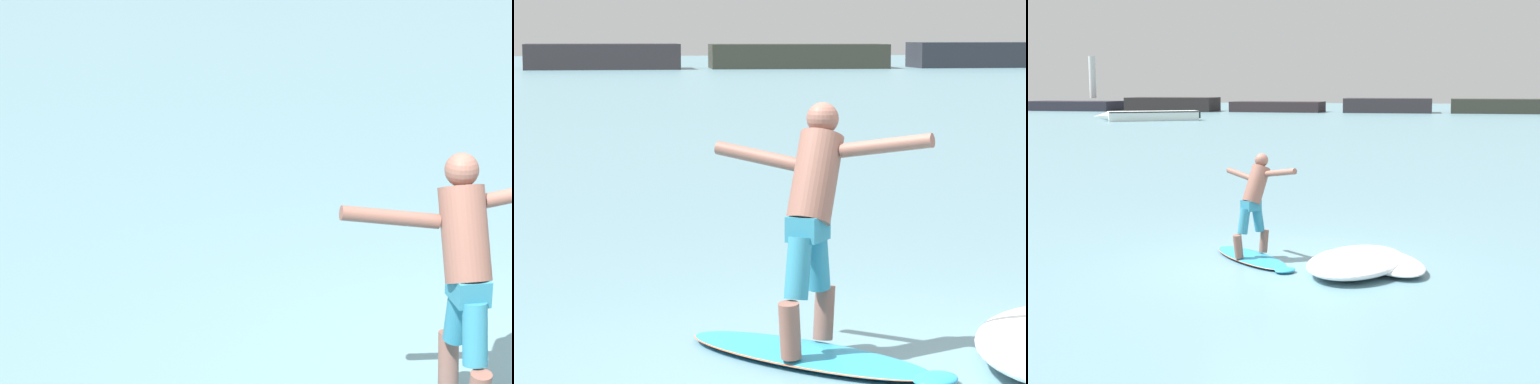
# 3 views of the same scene
# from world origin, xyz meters

# --- Properties ---
(ground_plane) EXTENTS (200.00, 200.00, 0.00)m
(ground_plane) POSITION_xyz_m (0.00, 0.00, 0.00)
(ground_plane) COLOR #638E9C
(rock_jetty_breakwater) EXTENTS (65.21, 4.90, 5.76)m
(rock_jetty_breakwater) POSITION_xyz_m (-5.90, 62.00, 0.68)
(rock_jetty_breakwater) COLOR #2B2832
(rock_jetty_breakwater) RESTS_ON ground
(surfboard) EXTENTS (1.68, 1.72, 0.21)m
(surfboard) POSITION_xyz_m (-0.47, 0.14, 0.04)
(surfboard) COLOR #2C9AC7
(surfboard) RESTS_ON ground
(surfer) EXTENTS (1.28, 0.96, 1.55)m
(surfer) POSITION_xyz_m (-0.45, 0.23, 0.98)
(surfer) COLOR brown
(surfer) RESTS_ON surfboard
(small_boat_offshore) EXTENTS (7.43, 4.80, 0.74)m
(small_boat_offshore) POSITION_xyz_m (-17.75, 41.76, 0.40)
(small_boat_offshore) COLOR white
(small_boat_offshore) RESTS_ON ground
(wave_foam_at_tail) EXTENTS (1.58, 1.95, 0.17)m
(wave_foam_at_tail) POSITION_xyz_m (1.56, 0.05, 0.09)
(wave_foam_at_tail) COLOR white
(wave_foam_at_tail) RESTS_ON ground
(wave_foam_at_nose) EXTENTS (1.86, 2.27, 0.28)m
(wave_foam_at_nose) POSITION_xyz_m (1.14, -0.23, 0.14)
(wave_foam_at_nose) COLOR white
(wave_foam_at_nose) RESTS_ON ground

